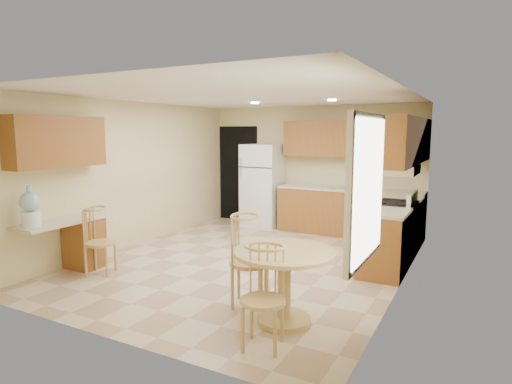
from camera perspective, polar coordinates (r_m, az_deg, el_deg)
The scene contains 30 objects.
floor at distance 6.64m, azimuth -1.23°, elevation -9.36°, with size 5.50×5.50×0.00m, color #C8B391.
ceiling at distance 6.36m, azimuth -1.30°, elevation 12.68°, with size 4.50×5.50×0.02m, color white.
wall_back at distance 8.87m, azimuth 7.46°, elevation 3.23°, with size 4.50×0.02×2.50m, color beige.
wall_front at distance 4.23m, azimuth -19.81°, elevation -2.50°, with size 4.50×0.02×2.50m, color beige.
wall_left at distance 7.73m, azimuth -15.99°, elevation 2.27°, with size 0.02×5.50×2.50m, color beige.
wall_right at distance 5.64m, azimuth 19.10°, elevation 0.09°, with size 0.02×5.50×2.50m, color beige.
doorway at distance 9.63m, azimuth -2.40°, elevation 2.47°, with size 0.90×0.02×2.10m, color black.
base_cab_back at distance 8.43m, azimuth 12.22°, elevation -2.74°, with size 2.75×0.60×0.87m, color #995E27.
counter_back at distance 8.36m, azimuth 12.31°, elevation 0.33°, with size 2.75×0.63×0.04m, color beige.
base_cab_right_a at distance 7.63m, azimuth 18.79°, elevation -4.11°, with size 0.60×0.59×0.87m, color #995E27.
counter_right_a at distance 7.55m, azimuth 18.94°, elevation -0.74°, with size 0.63×0.59×0.04m, color beige.
base_cab_right_b at distance 6.24m, azimuth 16.59°, elevation -6.71°, with size 0.60×0.80×0.87m, color #995E27.
counter_right_b at distance 6.14m, azimuth 16.77°, elevation -2.59°, with size 0.63×0.80×0.04m, color beige.
upper_cab_back at distance 8.41m, azimuth 12.76°, elevation 6.93°, with size 2.75×0.33×0.70m, color #995E27.
upper_cab_right at distance 6.82m, azimuth 19.57°, elevation 6.44°, with size 0.33×2.42×0.70m, color #995E27.
upper_cab_left at distance 6.51m, azimuth -24.99°, elevation 6.09°, with size 0.33×1.40×0.70m, color #995E27.
sink at distance 8.36m, azimuth 12.15°, elevation 0.49°, with size 0.78×0.44×0.01m, color silver.
range_hood at distance 6.82m, azimuth 18.65°, elevation 2.86°, with size 0.50×0.76×0.14m, color silver.
desk_pedestal at distance 6.81m, azimuth -21.92°, elevation -6.37°, with size 0.48×0.42×0.72m, color #995E27.
desk_top at distance 6.50m, azimuth -24.66°, elevation -3.68°, with size 0.50×1.20×0.04m, color beige.
window at distance 3.81m, azimuth 14.57°, elevation 0.42°, with size 0.06×1.12×1.30m.
can_light_a at distance 7.65m, azimuth -0.15°, elevation 11.79°, with size 0.14×0.14×0.02m, color white.
can_light_b at distance 7.10m, azimuth 10.10°, elevation 11.96°, with size 0.14×0.14×0.02m, color white.
refrigerator at distance 8.97m, azimuth 0.94°, elevation 0.87°, with size 0.76×0.74×1.73m.
stove at distance 6.98m, azimuth 17.69°, elevation -4.90°, with size 0.65×0.76×1.09m.
dining_table at distance 4.51m, azimuth 3.79°, elevation -11.08°, with size 1.05×1.05×0.78m.
chair_table_a at distance 4.84m, azimuth -1.46°, elevation -8.20°, with size 0.46×0.60×1.04m.
chair_table_b at distance 3.92m, azimuth 0.31°, elevation -13.04°, with size 0.42×0.44×0.95m.
chair_desk at distance 6.30m, azimuth -20.74°, elevation -5.47°, with size 0.41×0.53×0.94m.
water_crock at distance 6.21m, azimuth -27.87°, elevation -1.94°, with size 0.26×0.26×0.53m.
Camera 1 is at (3.10, -5.53, 1.99)m, focal length 30.00 mm.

